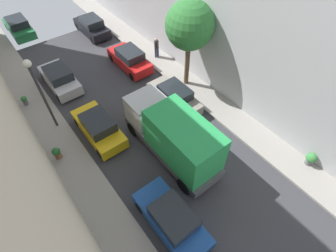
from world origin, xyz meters
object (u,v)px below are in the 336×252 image
at_px(parked_car_left_4, 19,27).
at_px(parked_car_left_3, 60,78).
at_px(parked_car_left_1, 172,220).
at_px(street_tree_1, 190,26).
at_px(potted_plant_1, 24,100).
at_px(potted_plant_2, 311,158).
at_px(parked_car_left_2, 99,127).
at_px(parked_car_right_3, 92,26).
at_px(pedestrian, 157,47).
at_px(potted_plant_0, 57,153).
at_px(parked_car_right_1, 174,97).
at_px(delivery_truck, 173,136).
at_px(lamp_post, 38,85).
at_px(parked_car_right_2, 130,59).

bearing_deg(parked_car_left_4, parked_car_left_3, -90.00).
bearing_deg(parked_car_left_1, parked_car_left_3, 90.00).
relative_size(parked_car_left_1, street_tree_1, 0.68).
relative_size(potted_plant_1, potted_plant_2, 0.81).
relative_size(parked_car_left_2, parked_car_right_3, 1.00).
relative_size(pedestrian, potted_plant_0, 2.14).
xyz_separation_m(parked_car_left_3, parked_car_right_3, (5.40, 5.41, 0.00)).
relative_size(parked_car_right_1, delivery_truck, 0.64).
bearing_deg(potted_plant_1, lamp_post, -73.76).
bearing_deg(parked_car_left_4, parked_car_right_3, -37.02).
bearing_deg(parked_car_right_1, delivery_truck, -129.41).
xyz_separation_m(parked_car_left_3, potted_plant_1, (-2.83, -0.50, -0.20)).
height_order(parked_car_left_3, potted_plant_1, parked_car_left_3).
bearing_deg(parked_car_left_2, parked_car_right_2, 42.32).
distance_m(parked_car_left_2, parked_car_right_3, 12.68).
xyz_separation_m(parked_car_right_1, potted_plant_0, (-8.20, 0.60, -0.13)).
height_order(parked_car_right_2, pedestrian, pedestrian).
bearing_deg(street_tree_1, potted_plant_0, -176.81).
bearing_deg(potted_plant_2, parked_car_left_3, 118.51).
distance_m(pedestrian, street_tree_1, 5.49).
xyz_separation_m(parked_car_right_3, potted_plant_2, (2.99, -20.86, -0.08)).
distance_m(parked_car_left_3, potted_plant_2, 17.58).
xyz_separation_m(parked_car_left_1, delivery_truck, (2.70, 3.29, 1.07)).
xyz_separation_m(parked_car_left_3, potted_plant_2, (8.39, -15.45, -0.08)).
distance_m(potted_plant_0, lamp_post, 3.93).
height_order(parked_car_left_2, parked_car_right_3, same).
bearing_deg(parked_car_right_2, potted_plant_0, -148.42).
distance_m(parked_car_right_2, lamp_post, 8.22).
distance_m(parked_car_right_3, lamp_post, 12.00).
xyz_separation_m(parked_car_left_2, delivery_truck, (2.70, -4.01, 1.07)).
xyz_separation_m(parked_car_left_4, delivery_truck, (2.70, -19.56, 1.07)).
height_order(pedestrian, potted_plant_2, pedestrian).
bearing_deg(parked_car_right_1, potted_plant_2, -70.96).
relative_size(parked_car_left_3, lamp_post, 0.84).
bearing_deg(parked_car_left_3, potted_plant_1, -169.96).
distance_m(pedestrian, lamp_post, 10.25).
relative_size(parked_car_left_2, potted_plant_0, 5.23).
bearing_deg(parked_car_left_4, potted_plant_0, -100.15).
bearing_deg(parked_car_left_3, street_tree_1, -36.65).
height_order(pedestrian, potted_plant_0, pedestrian).
bearing_deg(delivery_truck, parked_car_left_4, 97.86).
relative_size(parked_car_left_3, parked_car_right_1, 1.00).
relative_size(parked_car_left_4, lamp_post, 0.84).
bearing_deg(parked_car_left_2, parked_car_right_1, -7.69).
height_order(delivery_truck, potted_plant_1, delivery_truck).
xyz_separation_m(parked_car_left_1, potted_plant_1, (-2.83, 12.86, -0.20)).
bearing_deg(parked_car_right_3, parked_car_left_2, -115.21).
bearing_deg(parked_car_left_4, street_tree_1, -63.47).
xyz_separation_m(parked_car_right_3, delivery_truck, (-2.70, -15.49, 1.07)).
distance_m(parked_car_right_3, street_tree_1, 11.91).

